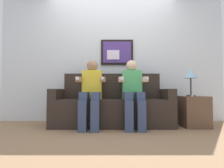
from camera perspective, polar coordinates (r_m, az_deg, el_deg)
ground_plane at (r=2.62m, az=0.00°, el=-15.37°), size 5.71×5.71×0.00m
back_wall_assembly at (r=3.39m, az=0.03°, el=9.79°), size 4.39×0.10×2.60m
couch at (r=2.89m, az=-0.00°, el=-7.86°), size 1.99×0.58×0.90m
person_on_left at (r=2.73m, az=-7.07°, el=-1.98°), size 0.46×0.56×1.11m
person_on_right at (r=2.73m, az=7.06°, el=-1.98°), size 0.46×0.56×1.11m
side_table_right at (r=3.10m, az=26.04°, el=-8.40°), size 0.40×0.40×0.50m
table_lamp at (r=3.07m, az=25.22°, el=2.91°), size 0.22×0.22×0.46m
spare_remote_on_table at (r=3.04m, az=25.21°, el=-3.62°), size 0.04×0.13×0.02m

